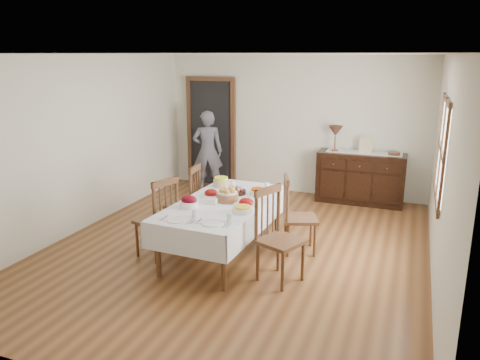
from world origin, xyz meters
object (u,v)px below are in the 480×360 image
(dining_table, at_px, (224,208))
(chair_right_far, at_px, (296,214))
(chair_left_near, at_px, (159,217))
(chair_right_near, at_px, (277,235))
(person, at_px, (208,149))
(sideboard, at_px, (360,178))
(chair_left_far, at_px, (186,200))
(table_lamp, at_px, (336,132))

(dining_table, distance_m, chair_right_far, 0.98)
(chair_left_near, bearing_deg, chair_right_far, 134.30)
(chair_right_near, height_order, person, person)
(chair_left_near, xyz_separation_m, person, (-0.70, 3.07, 0.29))
(sideboard, bearing_deg, chair_right_far, -102.01)
(chair_left_far, distance_m, sideboard, 3.35)
(chair_right_near, relative_size, chair_right_far, 1.06)
(chair_right_far, bearing_deg, sideboard, -32.30)
(chair_right_near, bearing_deg, person, 59.97)
(chair_left_near, relative_size, person, 0.65)
(chair_right_near, relative_size, sideboard, 0.73)
(chair_left_near, xyz_separation_m, table_lamp, (1.69, 3.32, 0.72))
(chair_left_far, distance_m, chair_right_near, 1.86)
(chair_left_near, height_order, table_lamp, table_lamp)
(chair_right_near, height_order, table_lamp, table_lamp)
(chair_left_near, distance_m, sideboard, 3.99)
(dining_table, bearing_deg, chair_left_near, -151.23)
(sideboard, bearing_deg, chair_left_near, -122.98)
(person, bearing_deg, dining_table, 98.03)
(chair_left_near, relative_size, chair_left_far, 1.02)
(chair_left_near, height_order, chair_right_far, chair_left_near)
(chair_left_near, relative_size, table_lamp, 2.36)
(person, xyz_separation_m, table_lamp, (2.39, 0.25, 0.43))
(chair_right_near, height_order, sideboard, chair_right_near)
(chair_right_far, height_order, table_lamp, table_lamp)
(dining_table, distance_m, table_lamp, 3.16)
(dining_table, relative_size, person, 1.30)
(person, distance_m, table_lamp, 2.44)
(table_lamp, bearing_deg, chair_left_near, -116.96)
(chair_left_near, distance_m, chair_right_far, 1.82)
(chair_left_near, distance_m, table_lamp, 3.80)
(dining_table, xyz_separation_m, person, (-1.46, 2.70, 0.19))
(chair_left_near, bearing_deg, chair_left_far, -160.50)
(dining_table, bearing_deg, chair_right_far, 29.02)
(sideboard, distance_m, table_lamp, 0.94)
(chair_right_far, relative_size, sideboard, 0.69)
(chair_left_far, height_order, chair_right_far, chair_left_far)
(chair_left_near, height_order, person, person)
(chair_right_far, distance_m, table_lamp, 2.63)
(chair_left_near, relative_size, chair_right_far, 1.03)
(chair_left_near, bearing_deg, person, -149.03)
(chair_right_far, height_order, person, person)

